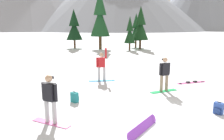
{
  "coord_description": "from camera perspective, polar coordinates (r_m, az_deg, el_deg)",
  "views": [
    {
      "loc": [
        -1.64,
        -7.41,
        3.24
      ],
      "look_at": [
        -1.91,
        3.59,
        1.0
      ],
      "focal_mm": 34.91,
      "sensor_mm": 36.0,
      "label": 1
    }
  ],
  "objects": [
    {
      "name": "pine_tree_twin",
      "position": [
        33.08,
        6.31,
        10.6
      ],
      "size": [
        1.87,
        1.87,
        5.08
      ],
      "color": "#472D19",
      "rests_on": "ground_plane"
    },
    {
      "name": "snowboarder_background",
      "position": [
        12.86,
        -2.75,
        1.12
      ],
      "size": [
        1.57,
        0.55,
        1.97
      ],
      "color": "#1E8CD8",
      "rests_on": "ground_plane"
    },
    {
      "name": "snowboarder_midground",
      "position": [
        11.08,
        13.58,
        -0.94
      ],
      "size": [
        1.45,
        0.9,
        1.73
      ],
      "color": "#19B259",
      "rests_on": "ground_plane"
    },
    {
      "name": "loose_snowboard_near_left",
      "position": [
        7.1,
        7.98,
        -14.51
      ],
      "size": [
        1.14,
        1.61,
        0.27
      ],
      "color": "#993FD8",
      "rests_on": "ground_plane"
    },
    {
      "name": "pine_tree_broad",
      "position": [
        31.17,
        7.48,
        11.39
      ],
      "size": [
        2.28,
        2.28,
        5.94
      ],
      "color": "#472D19",
      "rests_on": "ground_plane"
    },
    {
      "name": "pine_tree_slender",
      "position": [
        29.3,
        4.68,
        9.91
      ],
      "size": [
        1.47,
        1.47,
        4.51
      ],
      "color": "#472D19",
      "rests_on": "ground_plane"
    },
    {
      "name": "loose_snowboard_near_right",
      "position": [
        13.44,
        20.1,
        -3.06
      ],
      "size": [
        1.86,
        0.85,
        0.09
      ],
      "color": "pink",
      "rests_on": "ground_plane"
    },
    {
      "name": "snowboarder_foreground",
      "position": [
        7.54,
        -15.96,
        -7.13
      ],
      "size": [
        1.44,
        0.86,
        1.68
      ],
      "color": "pink",
      "rests_on": "ground_plane"
    },
    {
      "name": "backpack_blue",
      "position": [
        9.15,
        26.1,
        -9.02
      ],
      "size": [
        0.38,
        0.38,
        0.47
      ],
      "color": "#2D4C9E",
      "rests_on": "ground_plane"
    },
    {
      "name": "pine_tree_leaning",
      "position": [
        32.59,
        -9.88,
        11.03
      ],
      "size": [
        2.34,
        2.34,
        5.63
      ],
      "color": "#472D19",
      "rests_on": "ground_plane"
    },
    {
      "name": "pine_tree_short",
      "position": [
        30.78,
        -3.17,
        13.8
      ],
      "size": [
        2.72,
        2.72,
        8.25
      ],
      "color": "#472D19",
      "rests_on": "ground_plane"
    },
    {
      "name": "ground_plane",
      "position": [
        8.25,
        13.01,
        -11.91
      ],
      "size": [
        800.0,
        800.0,
        0.0
      ],
      "primitive_type": "plane",
      "color": "silver"
    },
    {
      "name": "backpack_teal",
      "position": [
        9.58,
        -9.75,
        -7.07
      ],
      "size": [
        0.38,
        0.37,
        0.47
      ],
      "color": "#1E7A7F",
      "rests_on": "ground_plane"
    }
  ]
}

